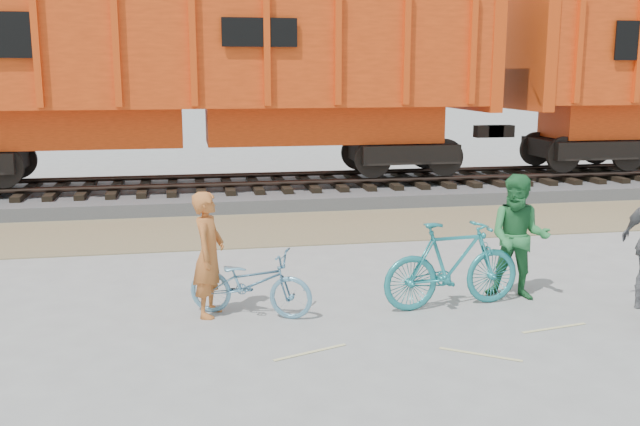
{
  "coord_description": "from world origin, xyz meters",
  "views": [
    {
      "loc": [
        -2.26,
        -8.02,
        3.0
      ],
      "look_at": [
        -0.46,
        1.5,
        1.09
      ],
      "focal_mm": 40.0,
      "sensor_mm": 36.0,
      "label": 1
    }
  ],
  "objects_px": {
    "bicycle_teal": "(452,265)",
    "person_solo": "(209,254)",
    "hopper_car_center": "(193,73)",
    "bicycle_blue": "(250,283)",
    "person_man": "(519,237)"
  },
  "relations": [
    {
      "from": "bicycle_teal",
      "to": "person_solo",
      "type": "height_order",
      "value": "person_solo"
    },
    {
      "from": "hopper_car_center",
      "to": "bicycle_blue",
      "type": "xyz_separation_m",
      "value": [
        0.51,
        -8.44,
        -2.58
      ]
    },
    {
      "from": "bicycle_blue",
      "to": "person_man",
      "type": "bearing_deg",
      "value": -65.15
    },
    {
      "from": "hopper_car_center",
      "to": "person_solo",
      "type": "height_order",
      "value": "hopper_car_center"
    },
    {
      "from": "bicycle_blue",
      "to": "bicycle_teal",
      "type": "xyz_separation_m",
      "value": [
        2.6,
        -0.17,
        0.15
      ]
    },
    {
      "from": "hopper_car_center",
      "to": "person_man",
      "type": "bearing_deg",
      "value": -63.96
    },
    {
      "from": "hopper_car_center",
      "to": "person_man",
      "type": "xyz_separation_m",
      "value": [
        4.11,
        -8.41,
        -2.16
      ]
    },
    {
      "from": "hopper_car_center",
      "to": "person_man",
      "type": "height_order",
      "value": "hopper_car_center"
    },
    {
      "from": "hopper_car_center",
      "to": "bicycle_teal",
      "type": "bearing_deg",
      "value": -70.15
    },
    {
      "from": "hopper_car_center",
      "to": "person_man",
      "type": "distance_m",
      "value": 9.61
    },
    {
      "from": "bicycle_teal",
      "to": "hopper_car_center",
      "type": "bearing_deg",
      "value": 13.63
    },
    {
      "from": "bicycle_blue",
      "to": "person_man",
      "type": "distance_m",
      "value": 3.62
    },
    {
      "from": "bicycle_blue",
      "to": "bicycle_teal",
      "type": "relative_size",
      "value": 0.85
    },
    {
      "from": "bicycle_teal",
      "to": "bicycle_blue",
      "type": "bearing_deg",
      "value": 80.07
    },
    {
      "from": "person_solo",
      "to": "person_man",
      "type": "bearing_deg",
      "value": -72.25
    }
  ]
}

